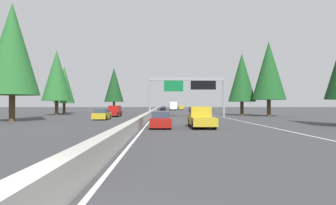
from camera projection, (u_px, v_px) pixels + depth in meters
The scene contains 19 objects.
ground_plane at pixel (155, 114), 64.37m from camera, with size 320.00×320.00×0.00m, color #38383A.
median_barrier at pixel (156, 110), 84.37m from camera, with size 180.00×0.56×0.90m, color #ADAAA3.
shoulder_stripe_right at pixel (201, 112), 74.56m from camera, with size 160.00×0.16×0.01m, color silver.
shoulder_stripe_median at pixel (157, 112), 74.38m from camera, with size 160.00×0.16×0.01m, color silver.
sign_gantry_overhead at pixel (188, 86), 48.35m from camera, with size 0.50×12.68×6.52m.
pickup_mid_left at pixel (201, 117), 26.32m from camera, with size 5.60×2.00×1.86m.
sedan_near_center at pixel (161, 120), 25.49m from camera, with size 4.40×1.80×1.47m.
sedan_mid_right at pixel (162, 112), 53.76m from camera, with size 4.40×1.80×1.47m.
sedan_near_right at pixel (163, 109), 96.79m from camera, with size 4.40×1.80×1.47m.
minivan_far_center at pixel (181, 107), 114.49m from camera, with size 5.00×1.95×1.69m.
box_truck_far_right at pixel (173, 106), 102.54m from camera, with size 8.50×2.40×2.95m.
oncoming_near at pixel (114, 111), 49.60m from camera, with size 5.60×2.00×1.86m.
oncoming_far at pixel (102, 115), 39.27m from camera, with size 4.40×1.80×1.47m.
conifer_right_near at pixel (269, 71), 50.91m from camera, with size 5.77×5.77×13.12m.
conifer_right_mid at pixel (242, 78), 55.23m from camera, with size 5.17×5.17×11.75m.
conifer_left_foreground at pixel (12, 49), 36.05m from camera, with size 6.47×6.47×14.70m.
conifer_left_near at pixel (57, 76), 56.69m from camera, with size 5.56×5.56×12.64m.
conifer_left_mid at pixel (64, 85), 66.12m from camera, with size 4.70×4.70×10.67m.
conifer_left_far at pixel (114, 85), 85.13m from camera, with size 5.64×5.64×12.81m.
Camera 1 is at (-4.43, -1.93, 2.06)m, focal length 31.15 mm.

